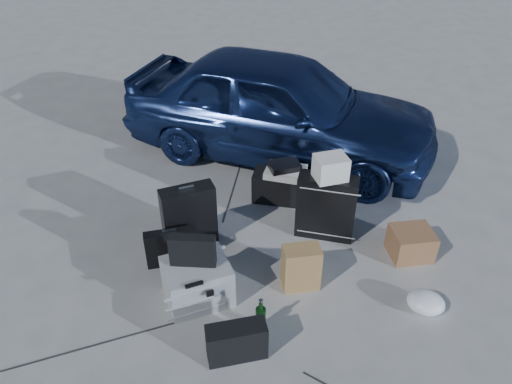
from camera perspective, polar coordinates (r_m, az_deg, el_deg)
The scene contains 16 objects.
ground at distance 4.28m, azimuth 0.91°, elevation -11.88°, with size 60.00×60.00×0.00m, color #A6A6A1.
car at distance 5.87m, azimuth 2.72°, elevation 9.74°, with size 1.46×3.62×1.23m, color navy.
pelican_case at distance 4.16m, azimuth -6.72°, elevation -10.14°, with size 0.52×0.42×0.37m, color #A5A8AB.
laptop_bag at distance 3.96m, azimuth -7.27°, elevation -6.66°, with size 0.36×0.09×0.27m, color black.
briefcase at distance 4.52m, azimuth -9.63°, elevation -6.24°, with size 0.46×0.10×0.36m, color black.
suitcase_left at distance 4.60m, azimuth -7.65°, elevation -2.89°, with size 0.49×0.18×0.64m, color black.
suitcase_right at distance 4.72m, azimuth 8.00°, elevation -1.70°, with size 0.55×0.20×0.66m, color black.
white_carton at distance 4.46m, azimuth 8.53°, elevation 2.76°, with size 0.28×0.22×0.22m, color silver.
duffel_bag at distance 5.24m, azimuth 3.25°, elevation 0.58°, with size 0.65×0.28×0.32m, color black.
flat_box_white at distance 5.12m, azimuth 3.40°, elevation 2.30°, with size 0.40×0.30×0.07m, color silver.
flat_box_black at distance 5.09m, azimuth 3.26°, elevation 3.01°, with size 0.31×0.22×0.07m, color black.
kraft_bag at distance 4.24m, azimuth 5.18°, elevation -8.59°, with size 0.31×0.19×0.41m, color #A58748.
cardboard_box at distance 4.77m, azimuth 17.29°, elevation -5.61°, with size 0.36×0.32×0.27m, color olive.
plastic_bag at distance 4.34m, azimuth 18.82°, elevation -11.85°, with size 0.30×0.26×0.17m, color white.
messenger_bag at distance 3.78m, azimuth -2.23°, elevation -16.73°, with size 0.44×0.16×0.31m, color black.
green_bottle at distance 3.93m, azimuth 0.54°, elevation -13.97°, with size 0.08×0.08×0.32m, color black.
Camera 1 is at (-0.19, -2.91, 3.13)m, focal length 35.00 mm.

